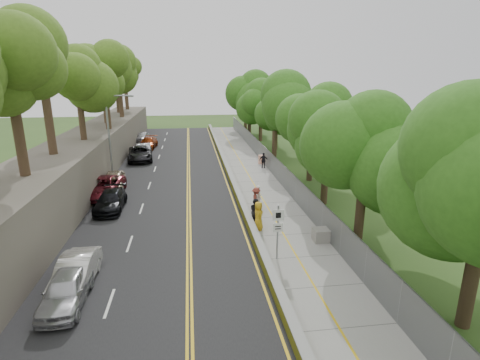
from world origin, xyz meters
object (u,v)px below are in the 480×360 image
at_px(concrete_block, 323,235).
at_px(painter_0, 258,216).
at_px(car_2, 103,187).
at_px(signpost, 278,226).
at_px(streetlight, 111,132).
at_px(construction_barrel, 261,159).
at_px(person_far, 264,161).
at_px(car_1, 76,272).
at_px(car_0, 66,290).

height_order(concrete_block, painter_0, painter_0).
bearing_deg(painter_0, car_2, 70.41).
relative_size(signpost, concrete_block, 2.68).
distance_m(streetlight, car_2, 5.95).
relative_size(construction_barrel, person_far, 0.58).
bearing_deg(car_1, car_0, -89.12).
xyz_separation_m(car_1, person_far, (13.20, 21.14, 0.13)).
xyz_separation_m(concrete_block, car_0, (-13.30, -4.66, 0.31)).
xyz_separation_m(car_1, car_2, (-1.60, 13.78, 0.07)).
relative_size(car_0, person_far, 2.51).
bearing_deg(signpost, concrete_block, 29.85).
relative_size(car_1, painter_0, 2.27).
bearing_deg(car_2, concrete_block, -29.41).
relative_size(signpost, painter_0, 1.64).
xyz_separation_m(signpost, person_far, (3.15, 19.82, -1.08)).
distance_m(streetlight, concrete_block, 21.57).
distance_m(concrete_block, car_0, 14.10).
distance_m(concrete_block, car_2, 18.28).
height_order(signpost, car_1, signpost).
height_order(construction_barrel, person_far, person_far).
bearing_deg(streetlight, car_0, -85.78).
xyz_separation_m(car_0, person_far, (13.20, 22.62, 0.13)).
relative_size(concrete_block, car_2, 0.21).
distance_m(construction_barrel, person_far, 2.12).
distance_m(construction_barrel, painter_0, 18.25).
bearing_deg(signpost, streetlight, 124.08).
bearing_deg(painter_0, streetlight, 57.81).
bearing_deg(car_2, painter_0, -30.64).
distance_m(concrete_block, car_1, 13.68).
xyz_separation_m(construction_barrel, painter_0, (-3.55, -17.90, 0.47)).
xyz_separation_m(signpost, car_0, (-10.05, -2.80, -1.21)).
bearing_deg(streetlight, construction_barrel, 18.35).
xyz_separation_m(streetlight, painter_0, (11.21, -13.00, -3.64)).
xyz_separation_m(streetlight, car_0, (1.46, -19.81, -3.89)).
bearing_deg(streetlight, person_far, 10.83).
distance_m(car_2, person_far, 16.53).
bearing_deg(signpost, car_2, 133.09).
distance_m(construction_barrel, car_2, 17.65).
xyz_separation_m(streetlight, signpost, (11.51, -17.02, -2.68)).
relative_size(concrete_block, car_0, 0.28).
xyz_separation_m(streetlight, concrete_block, (14.76, -15.15, -4.20)).
relative_size(construction_barrel, car_1, 0.22).
bearing_deg(car_0, car_1, 89.11).
distance_m(signpost, car_2, 17.09).
relative_size(construction_barrel, car_2, 0.17).
distance_m(car_1, car_2, 13.87).
bearing_deg(signpost, car_0, -164.45).
bearing_deg(streetlight, concrete_block, -45.74).
relative_size(streetlight, car_1, 1.86).
relative_size(streetlight, person_far, 4.82).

